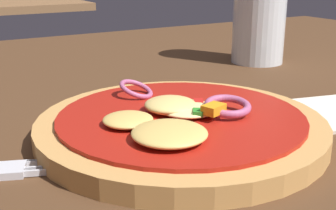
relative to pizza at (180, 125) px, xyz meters
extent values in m
cube|color=#4C301C|center=(0.02, 0.00, -0.02)|extent=(1.38, 1.07, 0.03)
cylinder|color=tan|center=(0.00, 0.00, 0.00)|extent=(0.22, 0.22, 0.01)
cylinder|color=#A81C11|center=(0.00, 0.00, 0.01)|extent=(0.19, 0.19, 0.00)
ellipsoid|color=#F4DB8E|center=(0.01, 0.00, 0.01)|extent=(0.04, 0.04, 0.01)
ellipsoid|color=#E5BC60|center=(-0.04, 0.01, 0.01)|extent=(0.04, 0.04, 0.01)
ellipsoid|color=#E5BC60|center=(-0.03, -0.04, 0.01)|extent=(0.05, 0.05, 0.01)
ellipsoid|color=#EFCC72|center=(0.00, 0.01, 0.01)|extent=(0.04, 0.04, 0.01)
torus|color=#B25984|center=(0.03, -0.02, 0.02)|extent=(0.05, 0.05, 0.01)
torus|color=#B25984|center=(-0.01, 0.06, 0.01)|extent=(0.04, 0.04, 0.02)
cube|color=red|center=(0.02, 0.01, 0.01)|extent=(0.01, 0.01, 0.00)
cube|color=#2D8C28|center=(0.01, -0.01, 0.01)|extent=(0.01, 0.01, 0.00)
cube|color=orange|center=(0.02, -0.02, 0.02)|extent=(0.02, 0.02, 0.01)
cube|color=silver|center=(-0.13, 0.00, -0.01)|extent=(0.02, 0.02, 0.00)
cube|color=silver|center=(-0.11, -0.01, -0.01)|extent=(0.03, 0.01, 0.00)
cube|color=silver|center=(-0.11, -0.01, -0.01)|extent=(0.03, 0.01, 0.00)
cube|color=silver|center=(-0.10, 0.00, -0.01)|extent=(0.03, 0.01, 0.00)
cube|color=silver|center=(-0.10, 0.00, -0.01)|extent=(0.03, 0.01, 0.00)
cylinder|color=silver|center=(0.23, 0.18, 0.06)|extent=(0.07, 0.07, 0.14)
cylinder|color=#9E510F|center=(0.23, 0.18, 0.04)|extent=(0.06, 0.06, 0.10)
camera|label=1|loc=(-0.17, -0.27, 0.12)|focal=47.21mm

